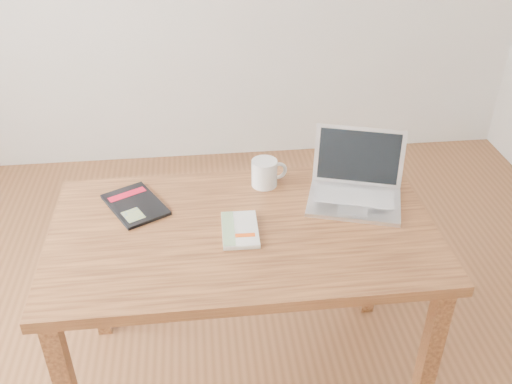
{
  "coord_description": "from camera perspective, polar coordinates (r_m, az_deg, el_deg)",
  "views": [
    {
      "loc": [
        -0.04,
        -1.4,
        1.9
      ],
      "look_at": [
        0.14,
        0.2,
        0.85
      ],
      "focal_mm": 40.0,
      "sensor_mm": 36.0,
      "label": 1
    }
  ],
  "objects": [
    {
      "name": "coffee_mug",
      "position": [
        2.12,
        0.93,
        1.97
      ],
      "size": [
        0.14,
        0.1,
        0.1
      ],
      "rotation": [
        0.0,
        0.0,
        0.18
      ],
      "color": "white",
      "rests_on": "desk"
    },
    {
      "name": "laptop",
      "position": [
        2.08,
        9.94,
        0.67
      ],
      "size": [
        0.39,
        0.36,
        0.23
      ],
      "rotation": [
        0.0,
        0.0,
        -0.31
      ],
      "color": "silver",
      "rests_on": "desk"
    },
    {
      "name": "black_guidebook",
      "position": [
        2.07,
        -12.0,
        -1.25
      ],
      "size": [
        0.26,
        0.29,
        0.01
      ],
      "rotation": [
        0.0,
        0.0,
        0.49
      ],
      "color": "black",
      "rests_on": "desk"
    },
    {
      "name": "desk",
      "position": [
        1.98,
        -1.25,
        -5.64
      ],
      "size": [
        1.3,
        0.75,
        0.75
      ],
      "rotation": [
        0.0,
        0.0,
        0.0
      ],
      "color": "brown",
      "rests_on": "ground"
    },
    {
      "name": "white_guidebook",
      "position": [
        1.9,
        -1.63,
        -3.79
      ],
      "size": [
        0.12,
        0.2,
        0.02
      ],
      "rotation": [
        0.0,
        0.0,
        -0.02
      ],
      "color": "silver",
      "rests_on": "desk"
    },
    {
      "name": "room",
      "position": [
        1.5,
        -7.33,
        11.58
      ],
      "size": [
        4.04,
        4.04,
        2.7
      ],
      "color": "brown",
      "rests_on": "ground"
    }
  ]
}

